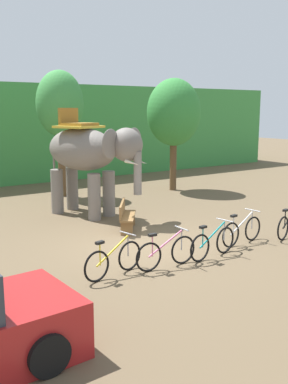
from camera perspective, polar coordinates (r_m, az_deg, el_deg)
name	(u,v)px	position (r m, az deg, el deg)	size (l,w,h in m)	color
ground_plane	(146,246)	(12.38, 0.22, -6.94)	(80.00, 80.00, 0.00)	brown
tree_far_left	(60,105)	(19.35, -10.78, 10.93)	(2.00, 2.00, 5.36)	brown
tree_center_right	(174,113)	(20.54, 3.85, 10.13)	(2.46, 2.46, 5.12)	brown
elephant	(89,154)	(15.57, -7.13, 4.89)	(2.79, 4.22, 3.78)	slate
bike_yellow	(114,260)	(10.14, -3.95, -8.69)	(1.69, 0.54, 0.92)	black
bike_pink	(166,252)	(10.63, 2.87, -7.75)	(1.71, 0.52, 0.92)	black
bike_teal	(213,243)	(11.46, 8.85, -6.49)	(1.70, 0.52, 0.92)	black
bike_white	(242,231)	(12.73, 12.50, -4.88)	(1.70, 0.52, 0.92)	black
wooden_bench	(126,215)	(13.83, -2.35, -3.00)	(1.22, 1.45, 0.89)	brown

